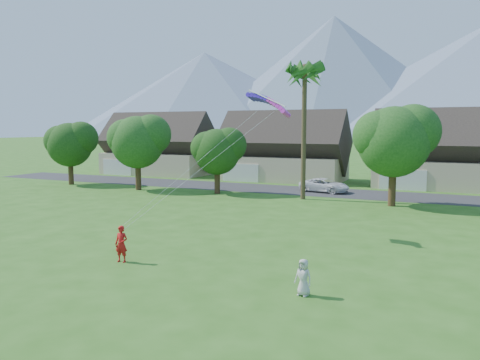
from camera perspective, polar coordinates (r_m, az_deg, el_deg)
The scene contains 10 objects.
ground at distance 18.22m, azimuth -13.69°, elevation -15.28°, with size 500.00×500.00×0.00m, color #2D6019.
street at distance 48.85m, azimuth 11.80°, elevation -1.54°, with size 90.00×7.00×0.01m, color #2D2D30.
kite_flyer at distance 24.15m, azimuth -14.26°, elevation -7.57°, with size 0.67×0.44×1.83m, color red.
watcher at distance 19.16m, azimuth 7.73°, elevation -11.68°, with size 0.73×0.47×1.49m, color beige.
parked_car at distance 49.07m, azimuth 10.24°, elevation -0.64°, with size 2.36×5.11×1.42m, color silver.
mountain_ridge at distance 274.12m, azimuth 24.90°, elevation 10.56°, with size 540.00×240.00×70.00m.
houses_row at distance 57.20m, azimuth 14.37°, elevation 3.01°, with size 72.75×8.19×8.86m.
tree_row at distance 42.81m, azimuth 8.64°, elevation 3.98°, with size 62.27×6.67×8.45m.
fan_palm at distance 43.87m, azimuth 7.91°, elevation 13.09°, with size 3.00×3.00×13.80m.
parafoil_kite at distance 28.98m, azimuth 3.66°, elevation 9.55°, with size 3.01×1.21×0.50m.
Camera 1 is at (10.62, -13.21, 6.69)m, focal length 35.00 mm.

